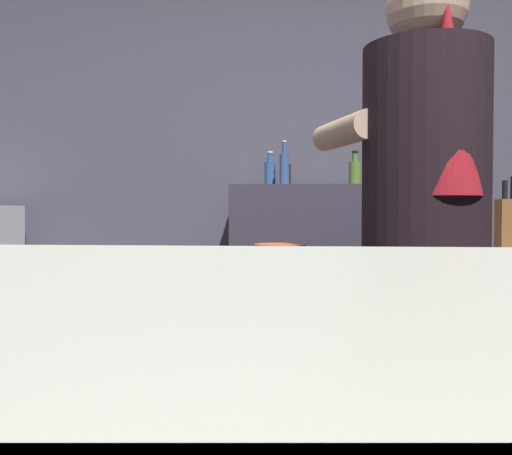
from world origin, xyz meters
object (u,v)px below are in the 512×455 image
object	(u,v)px
chefs_knife	(484,257)
bottle_soy	(286,173)
mixing_bowl	(280,251)
bartender	(426,239)
bottle_vinegar	(270,172)
bottle_hot_sauce	(355,172)
bottle_olive_oil	(284,168)

from	to	relation	value
chefs_knife	bottle_soy	xyz separation A→B (m)	(-0.71, 1.41, 0.37)
mixing_bowl	chefs_knife	size ratio (longest dim) A/B	0.73
bartender	bottle_soy	distance (m)	1.89
bottle_vinegar	bottle_hot_sauce	world-z (taller)	bottle_vinegar
mixing_bowl	bottle_vinegar	distance (m)	1.51
bottle_olive_oil	bottle_hot_sauce	size ratio (longest dim) A/B	1.25
bartender	bottle_hot_sauce	size ratio (longest dim) A/B	8.77
bartender	mixing_bowl	xyz separation A→B (m)	(-0.41, 0.34, -0.06)
bartender	bottle_vinegar	world-z (taller)	bartender
bartender	bottle_olive_oil	size ratio (longest dim) A/B	6.99
bottle_soy	bartender	bearing A→B (deg)	-76.46
bartender	bottle_olive_oil	distance (m)	1.77
bartender	bottle_hot_sauce	xyz separation A→B (m)	(-0.04, 1.79, 0.30)
bottle_olive_oil	chefs_knife	bearing A→B (deg)	-60.50
mixing_bowl	bottle_vinegar	xyz separation A→B (m)	(-0.12, 1.46, 0.36)
mixing_bowl	bottle_hot_sauce	bearing A→B (deg)	75.51
bottle_vinegar	bottle_soy	bearing A→B (deg)	7.12
chefs_knife	bottle_olive_oil	xyz separation A→B (m)	(-0.72, 1.27, 0.40)
mixing_bowl	bottle_vinegar	bearing A→B (deg)	94.72
chefs_knife	bottle_soy	distance (m)	1.62
bartender	bottle_olive_oil	world-z (taller)	bartender
bartender	bottle_hot_sauce	world-z (taller)	bartender
bartender	mixing_bowl	bearing A→B (deg)	31.45
bottle_vinegar	bottle_hot_sauce	xyz separation A→B (m)	(0.50, -0.01, -0.00)
chefs_knife	bottle_olive_oil	bearing A→B (deg)	109.69
bartender	chefs_knife	distance (m)	0.50
bottle_soy	bottle_hot_sauce	xyz separation A→B (m)	(0.40, -0.02, 0.00)
chefs_knife	bottle_soy	world-z (taller)	bottle_soy
bottle_soy	bottle_vinegar	size ratio (longest dim) A/B	0.92
mixing_bowl	bottle_hot_sauce	xyz separation A→B (m)	(0.38, 1.45, 0.36)
bottle_olive_oil	mixing_bowl	bearing A→B (deg)	-88.64
chefs_knife	bottle_hot_sauce	world-z (taller)	bottle_hot_sauce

